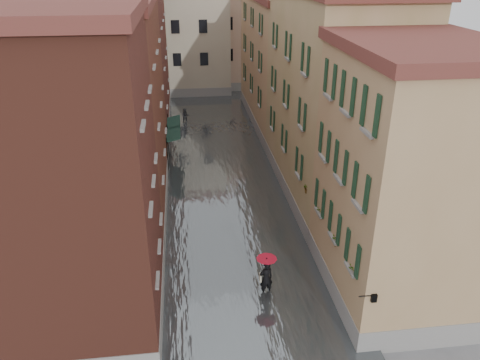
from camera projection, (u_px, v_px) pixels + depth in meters
ground at (242, 274)px, 24.24m from camera, size 120.00×120.00×0.00m
floodwater at (221, 170)px, 35.82m from camera, size 10.00×60.00×0.20m
building_left_near at (77, 187)px, 18.86m from camera, size 6.00×8.00×13.00m
building_left_mid at (111, 111)px, 28.81m from camera, size 6.00×14.00×12.50m
building_left_far at (131, 54)px, 41.90m from camera, size 6.00×16.00×14.00m
building_right_near at (404, 184)px, 20.74m from camera, size 6.00×8.00×11.50m
building_right_mid at (332, 100)px, 30.25m from camera, size 6.00×14.00×13.00m
building_right_far at (283, 64)px, 43.99m from camera, size 6.00×16.00×11.50m
building_end_cream at (176, 35)px, 55.08m from camera, size 12.00×9.00×13.00m
building_end_pink at (249, 35)px, 58.09m from camera, size 10.00×9.00×12.00m
awning_near at (173, 135)px, 35.99m from camera, size 1.09×3.01×2.80m
awning_far at (173, 123)px, 38.48m from camera, size 1.09×3.11×2.80m
wall_lantern at (373, 297)px, 18.05m from camera, size 0.71×0.22×0.35m
window_planters at (329, 218)px, 22.47m from camera, size 0.59×8.42×0.84m
pedestrian_main at (266, 273)px, 22.31m from camera, size 0.99×0.99×2.06m
pedestrian_far at (185, 116)px, 45.69m from camera, size 0.77×0.63×1.51m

